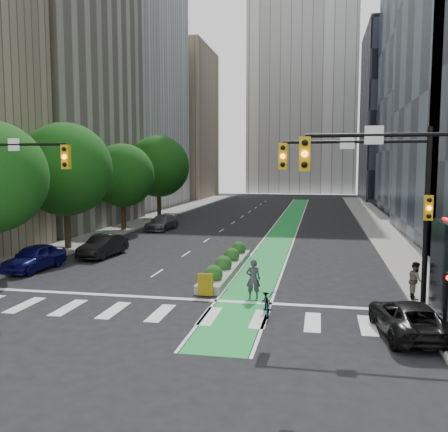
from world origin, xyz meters
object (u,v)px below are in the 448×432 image
at_px(parked_car_left_near, 34,257).
at_px(parked_car_left_mid, 103,246).
at_px(parked_car_left_far, 162,222).
at_px(bicycle, 267,301).
at_px(pedestrian_near, 416,280).
at_px(parked_car_right, 409,318).
at_px(median_planter, 227,265).
at_px(cyclist, 253,279).

xyz_separation_m(parked_car_left_near, parked_car_left_mid, (2.03, 4.58, -0.03)).
bearing_deg(parked_car_left_mid, parked_car_left_far, 97.17).
relative_size(bicycle, parked_car_left_near, 0.46).
bearing_deg(pedestrian_near, bicycle, 114.58).
bearing_deg(bicycle, parked_car_right, -26.61).
distance_m(median_planter, parked_car_left_far, 18.77).
relative_size(parked_car_left_mid, pedestrian_near, 2.66).
distance_m(cyclist, pedestrian_near, 7.00).
height_order(median_planter, parked_car_left_near, parked_car_left_near).
xyz_separation_m(cyclist, pedestrian_near, (6.96, 0.78, 0.07)).
xyz_separation_m(bicycle, cyclist, (-0.84, 2.13, 0.36)).
distance_m(median_planter, cyclist, 5.59).
bearing_deg(parked_car_right, median_planter, -55.18).
height_order(bicycle, cyclist, cyclist).
xyz_separation_m(median_planter, parked_car_left_near, (-10.70, -1.62, 0.36)).
relative_size(parked_car_left_far, pedestrian_near, 2.87).
relative_size(parked_car_left_far, parked_car_right, 1.05).
relative_size(median_planter, parked_car_right, 2.33).
bearing_deg(bicycle, parked_car_left_mid, 129.33).
bearing_deg(parked_car_left_near, bicycle, -17.65).
bearing_deg(cyclist, parked_car_left_near, -23.97).
relative_size(cyclist, pedestrian_near, 1.10).
distance_m(parked_car_left_far, pedestrian_near, 27.61).
relative_size(bicycle, parked_car_left_mid, 0.46).
bearing_deg(cyclist, bicycle, 102.96).
xyz_separation_m(parked_car_left_mid, parked_car_left_far, (-0.42, 13.45, -0.03)).
bearing_deg(parked_car_right, parked_car_left_mid, -42.80).
bearing_deg(cyclist, pedestrian_near, 177.71).
bearing_deg(median_planter, parked_car_right, -47.53).
height_order(median_planter, bicycle, median_planter).
distance_m(median_planter, pedestrian_near, 10.11).
bearing_deg(parked_car_left_near, median_planter, 13.35).
relative_size(median_planter, parked_car_left_far, 2.23).
relative_size(parked_car_right, pedestrian_near, 2.74).
xyz_separation_m(median_planter, cyclist, (2.14, -5.13, 0.51)).
distance_m(median_planter, parked_car_left_near, 10.83).
bearing_deg(median_planter, cyclist, -67.34).
distance_m(cyclist, parked_car_left_near, 13.32).
bearing_deg(parked_car_left_near, parked_car_left_far, 89.66).
xyz_separation_m(median_planter, parked_car_right, (8.09, -8.84, 0.24)).
height_order(bicycle, pedestrian_near, pedestrian_near).
relative_size(cyclist, parked_car_left_far, 0.38).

